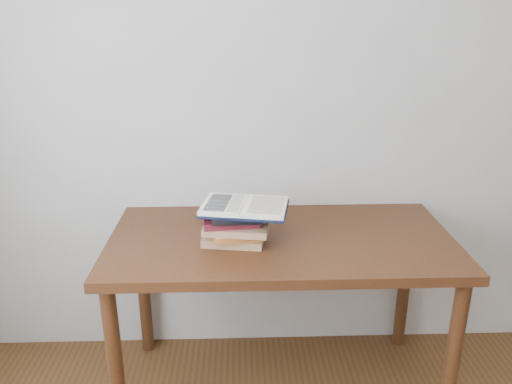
{
  "coord_description": "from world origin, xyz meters",
  "views": [
    {
      "loc": [
        -0.29,
        -0.54,
        1.69
      ],
      "look_at": [
        -0.23,
        1.31,
        1.01
      ],
      "focal_mm": 35.0,
      "sensor_mm": 36.0,
      "label": 1
    }
  ],
  "objects": [
    {
      "name": "room_shell",
      "position": [
        -0.08,
        0.01,
        1.63
      ],
      "size": [
        3.54,
        3.54,
        2.62
      ],
      "color": "beige",
      "rests_on": "ground"
    },
    {
      "name": "desk",
      "position": [
        -0.12,
        1.38,
        0.68
      ],
      "size": [
        1.46,
        0.73,
        0.78
      ],
      "color": "#4D2613",
      "rests_on": "ground"
    },
    {
      "name": "book_stack",
      "position": [
        -0.32,
        1.33,
        0.85
      ],
      "size": [
        0.29,
        0.21,
        0.14
      ],
      "color": "#9F7252",
      "rests_on": "desk"
    },
    {
      "name": "open_book",
      "position": [
        -0.28,
        1.34,
        0.94
      ],
      "size": [
        0.38,
        0.3,
        0.03
      ],
      "rotation": [
        0.0,
        0.0,
        -0.17
      ],
      "color": "black",
      "rests_on": "book_stack"
    }
  ]
}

